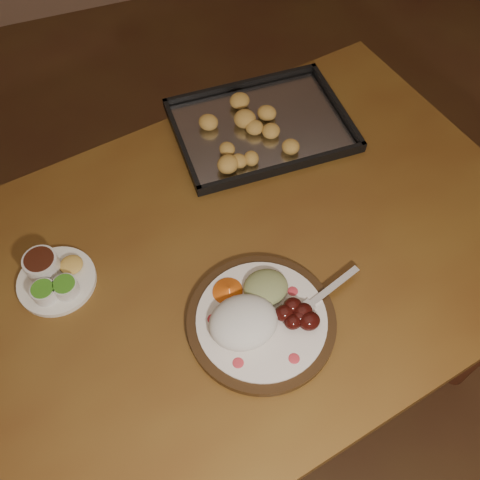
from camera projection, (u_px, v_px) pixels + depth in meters
name	position (u px, v px, depth m)	size (l,w,h in m)	color
ground	(227.00, 319.00, 1.90)	(4.00, 4.00, 0.00)	brown
dining_table	(213.00, 287.00, 1.24)	(1.64, 1.16, 0.75)	brown
dinner_plate	(258.00, 317.00, 1.06)	(0.38, 0.30, 0.07)	#311E0D
condiment_saucer	(53.00, 277.00, 1.12)	(0.16, 0.16, 0.06)	white
baking_tray	(261.00, 125.00, 1.37)	(0.44, 0.33, 0.05)	black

